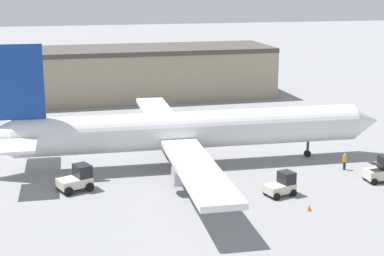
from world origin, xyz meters
name	(u,v)px	position (x,y,z in m)	size (l,w,h in m)	color
ground_plane	(192,164)	(0.00, 0.00, 0.00)	(400.00, 400.00, 0.00)	gray
terminal_building	(56,75)	(-12.52, 36.68, 3.98)	(67.74, 13.19, 7.95)	gray
airplane	(182,131)	(-1.06, 0.04, 3.55)	(41.76, 39.02, 12.45)	silver
ground_crew_worker	(345,161)	(14.11, -5.39, 0.89)	(0.37, 0.37, 1.67)	#1E2338
baggage_tug	(77,179)	(-11.71, -5.05, 1.04)	(3.36, 2.99, 2.26)	beige
belt_loader_truck	(381,170)	(15.68, -9.33, 1.07)	(2.47, 1.83, 2.38)	beige
pushback_tug	(282,185)	(5.43, -10.54, 0.91)	(2.87, 2.36, 2.03)	beige
safety_cone_near	(309,208)	(6.21, -14.46, 0.28)	(0.36, 0.36, 0.55)	#EF590F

